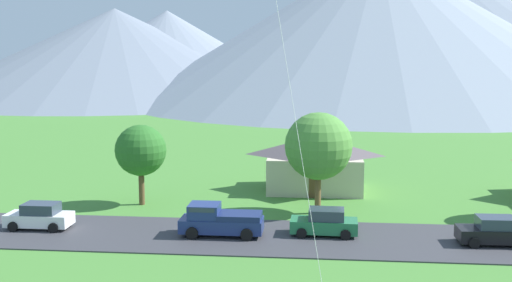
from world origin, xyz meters
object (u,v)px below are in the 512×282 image
at_px(tree_center, 318,146).
at_px(pickup_truck_navy_west_side, 219,220).
at_px(house_leftmost, 315,162).
at_px(parked_car_white_mid_east, 40,216).
at_px(parked_car_black_west_end, 494,231).
at_px(parked_car_green_east_end, 325,223).
at_px(tree_left_of_center, 141,151).

xyz_separation_m(tree_center, pickup_truck_navy_west_side, (-6.17, -6.35, -3.84)).
height_order(house_leftmost, tree_center, tree_center).
bearing_deg(parked_car_white_mid_east, tree_center, 18.15).
bearing_deg(tree_center, house_leftmost, 91.88).
xyz_separation_m(parked_car_black_west_end, parked_car_green_east_end, (-10.10, 0.97, 0.00)).
bearing_deg(pickup_truck_navy_west_side, tree_left_of_center, 133.11).
height_order(house_leftmost, pickup_truck_navy_west_side, house_leftmost).
height_order(tree_center, pickup_truck_navy_west_side, tree_center).
bearing_deg(tree_left_of_center, parked_car_green_east_end, -26.83).
height_order(house_leftmost, parked_car_black_west_end, house_leftmost).
distance_m(tree_center, parked_car_white_mid_east, 19.51).
height_order(tree_left_of_center, pickup_truck_navy_west_side, tree_left_of_center).
relative_size(parked_car_white_mid_east, parked_car_green_east_end, 0.99).
bearing_deg(house_leftmost, parked_car_green_east_end, -87.07).
bearing_deg(tree_left_of_center, tree_center, -5.70).
relative_size(tree_center, parked_car_black_west_end, 1.73).
bearing_deg(pickup_truck_navy_west_side, tree_center, 45.86).
bearing_deg(parked_car_green_east_end, parked_car_black_west_end, -5.51).
relative_size(parked_car_black_west_end, parked_car_white_mid_east, 1.01).
height_order(tree_center, parked_car_green_east_end, tree_center).
bearing_deg(pickup_truck_navy_west_side, parked_car_white_mid_east, 178.06).
distance_m(parked_car_white_mid_east, pickup_truck_navy_west_side, 11.98).
distance_m(parked_car_green_east_end, pickup_truck_navy_west_side, 6.64).
height_order(parked_car_black_west_end, pickup_truck_navy_west_side, pickup_truck_navy_west_side).
relative_size(house_leftmost, tree_center, 1.14).
bearing_deg(house_leftmost, pickup_truck_navy_west_side, -112.59).
xyz_separation_m(parked_car_white_mid_east, pickup_truck_navy_west_side, (11.97, -0.41, 0.19)).
xyz_separation_m(tree_left_of_center, parked_car_green_east_end, (13.79, -6.98, -3.31)).
height_order(parked_car_black_west_end, parked_car_green_east_end, same).
relative_size(house_leftmost, parked_car_black_west_end, 1.97).
bearing_deg(house_leftmost, tree_center, -88.12).
height_order(house_leftmost, tree_left_of_center, tree_left_of_center).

